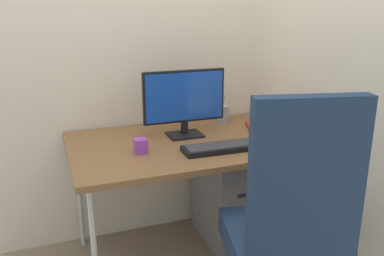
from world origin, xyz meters
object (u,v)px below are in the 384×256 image
Objects in this scene: monitor at (184,100)px; notebook at (262,127)px; office_chair at (290,222)px; pen_holder at (222,113)px; mouse at (293,141)px; desk_clamp_accessory at (141,146)px; keyboard at (223,147)px; filing_cabinet at (234,195)px.

monitor is 2.22× the size of notebook.
monitor is at bearing 101.41° from office_chair.
pen_holder is (0.16, 1.06, 0.19)m from office_chair.
mouse is (0.51, -0.35, -0.19)m from monitor.
desk_clamp_accessory is at bearing -151.39° from notebook.
notebook is at bearing 115.05° from mouse.
pen_holder is at bearing 137.79° from notebook.
keyboard is at bearing -128.20° from notebook.
desk_clamp_accessory is at bearing 126.34° from office_chair.
desk_clamp_accessory is at bearing -147.19° from pen_holder.
filing_cabinet is at bearing -88.71° from pen_holder.
pen_holder is at bearing 32.81° from desk_clamp_accessory.
filing_cabinet is at bearing 136.21° from mouse.
notebook is (0.48, -0.06, -0.20)m from monitor.
notebook is at bearing -6.69° from monitor.
office_chair is 1.94× the size of filing_cabinet.
monitor is at bearing 165.49° from mouse.
office_chair is 0.63m from mouse.
notebook is 2.85× the size of desk_clamp_accessory.
keyboard is at bearing -126.75° from filing_cabinet.
keyboard is 0.45m from notebook.
desk_clamp_accessory is (-0.64, -0.20, 0.48)m from filing_cabinet.
desk_clamp_accessory is at bearing -146.83° from monitor.
pen_holder is (0.23, 0.52, 0.04)m from keyboard.
filing_cabinet is 0.60m from keyboard.
filing_cabinet is at bearing 176.56° from notebook.
office_chair is 0.92m from filing_cabinet.
office_chair is 15.40× the size of desk_clamp_accessory.
filing_cabinet is (0.16, 0.85, -0.30)m from office_chair.
pen_holder is (0.33, 0.21, -0.16)m from monitor.
pen_holder is (-0.18, 0.56, 0.03)m from mouse.
monitor is 0.38m from keyboard.
mouse is 0.29m from notebook.
mouse is at bearing -34.42° from monitor.
office_chair is at bearing -100.74° from filing_cabinet.
office_chair is 6.60× the size of pen_holder.
notebook reaches higher than filing_cabinet.
monitor is at bearing -168.48° from notebook.
monitor is 0.64m from mouse.
filing_cabinet is at bearing 17.53° from desk_clamp_accessory.
desk_clamp_accessory reaches higher than mouse.
notebook is (0.15, -0.27, -0.04)m from pen_holder.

